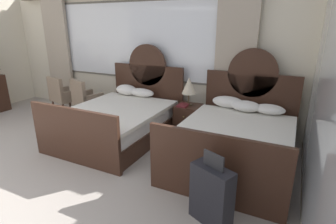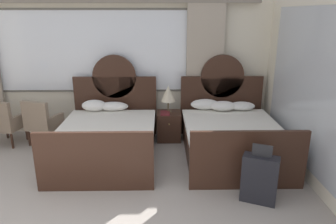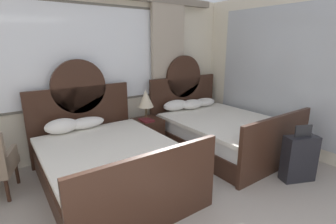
{
  "view_description": "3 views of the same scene",
  "coord_description": "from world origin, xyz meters",
  "px_view_note": "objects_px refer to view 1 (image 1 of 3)",
  "views": [
    {
      "loc": [
        3.23,
        -0.58,
        2.01
      ],
      "look_at": [
        1.51,
        2.92,
        0.71
      ],
      "focal_mm": 28.23,
      "sensor_mm": 36.0,
      "label": 1
    },
    {
      "loc": [
        1.36,
        -1.89,
        2.38
      ],
      "look_at": [
        1.45,
        3.39,
        0.71
      ],
      "focal_mm": 33.48,
      "sensor_mm": 36.0,
      "label": 2
    },
    {
      "loc": [
        -0.68,
        0.19,
        1.86
      ],
      "look_at": [
        1.56,
        3.35,
        0.79
      ],
      "focal_mm": 26.61,
      "sensor_mm": 36.0,
      "label": 3
    }
  ],
  "objects_px": {
    "nightstand_between_beds": "(188,119)",
    "bed_near_window": "(120,119)",
    "table_lamp_on_nightstand": "(189,86)",
    "suitcase_on_floor": "(211,195)",
    "armchair_by_window_centre": "(62,94)",
    "armchair_by_window_left": "(85,98)",
    "bed_near_mirror": "(236,140)",
    "book_on_nightstand": "(183,105)"
  },
  "relations": [
    {
      "from": "armchair_by_window_centre",
      "to": "suitcase_on_floor",
      "type": "height_order",
      "value": "armchair_by_window_centre"
    },
    {
      "from": "bed_near_window",
      "to": "armchair_by_window_left",
      "type": "relative_size",
      "value": 2.52
    },
    {
      "from": "armchair_by_window_centre",
      "to": "armchair_by_window_left",
      "type": "bearing_deg",
      "value": 0.18
    },
    {
      "from": "nightstand_between_beds",
      "to": "book_on_nightstand",
      "type": "height_order",
      "value": "book_on_nightstand"
    },
    {
      "from": "bed_near_mirror",
      "to": "book_on_nightstand",
      "type": "distance_m",
      "value": 1.31
    },
    {
      "from": "table_lamp_on_nightstand",
      "to": "suitcase_on_floor",
      "type": "relative_size",
      "value": 0.65
    },
    {
      "from": "nightstand_between_beds",
      "to": "bed_near_window",
      "type": "bearing_deg",
      "value": -145.69
    },
    {
      "from": "book_on_nightstand",
      "to": "bed_near_mirror",
      "type": "bearing_deg",
      "value": -28.89
    },
    {
      "from": "bed_near_window",
      "to": "bed_near_mirror",
      "type": "relative_size",
      "value": 1.0
    },
    {
      "from": "bed_near_window",
      "to": "armchair_by_window_centre",
      "type": "relative_size",
      "value": 2.52
    },
    {
      "from": "bed_near_mirror",
      "to": "suitcase_on_floor",
      "type": "relative_size",
      "value": 2.73
    },
    {
      "from": "bed_near_mirror",
      "to": "table_lamp_on_nightstand",
      "type": "bearing_deg",
      "value": 145.51
    },
    {
      "from": "nightstand_between_beds",
      "to": "table_lamp_on_nightstand",
      "type": "relative_size",
      "value": 1.04
    },
    {
      "from": "nightstand_between_beds",
      "to": "armchair_by_window_centre",
      "type": "relative_size",
      "value": 0.63
    },
    {
      "from": "bed_near_window",
      "to": "table_lamp_on_nightstand",
      "type": "height_order",
      "value": "bed_near_window"
    },
    {
      "from": "nightstand_between_beds",
      "to": "suitcase_on_floor",
      "type": "relative_size",
      "value": 0.68
    },
    {
      "from": "nightstand_between_beds",
      "to": "suitcase_on_floor",
      "type": "bearing_deg",
      "value": -62.37
    },
    {
      "from": "bed_near_window",
      "to": "armchair_by_window_left",
      "type": "height_order",
      "value": "bed_near_window"
    },
    {
      "from": "bed_near_mirror",
      "to": "armchair_by_window_left",
      "type": "height_order",
      "value": "bed_near_mirror"
    },
    {
      "from": "bed_near_mirror",
      "to": "book_on_nightstand",
      "type": "height_order",
      "value": "bed_near_mirror"
    },
    {
      "from": "nightstand_between_beds",
      "to": "armchair_by_window_left",
      "type": "height_order",
      "value": "armchair_by_window_left"
    },
    {
      "from": "book_on_nightstand",
      "to": "armchair_by_window_centre",
      "type": "xyz_separation_m",
      "value": [
        -2.99,
        -0.12,
        -0.1
      ]
    },
    {
      "from": "nightstand_between_beds",
      "to": "book_on_nightstand",
      "type": "distance_m",
      "value": 0.31
    },
    {
      "from": "bed_near_window",
      "to": "book_on_nightstand",
      "type": "relative_size",
      "value": 8.49
    },
    {
      "from": "bed_near_mirror",
      "to": "suitcase_on_floor",
      "type": "xyz_separation_m",
      "value": [
        0.08,
        -1.45,
        -0.01
      ]
    },
    {
      "from": "bed_near_window",
      "to": "suitcase_on_floor",
      "type": "xyz_separation_m",
      "value": [
        2.2,
        -1.44,
        -0.01
      ]
    },
    {
      "from": "bed_near_window",
      "to": "table_lamp_on_nightstand",
      "type": "xyz_separation_m",
      "value": [
        1.05,
        0.75,
        0.58
      ]
    },
    {
      "from": "book_on_nightstand",
      "to": "nightstand_between_beds",
      "type": "bearing_deg",
      "value": 51.3
    },
    {
      "from": "armchair_by_window_centre",
      "to": "suitcase_on_floor",
      "type": "relative_size",
      "value": 1.08
    },
    {
      "from": "table_lamp_on_nightstand",
      "to": "suitcase_on_floor",
      "type": "xyz_separation_m",
      "value": [
        1.15,
        -2.19,
        -0.59
      ]
    },
    {
      "from": "table_lamp_on_nightstand",
      "to": "suitcase_on_floor",
      "type": "distance_m",
      "value": 2.54
    },
    {
      "from": "book_on_nightstand",
      "to": "armchair_by_window_left",
      "type": "height_order",
      "value": "armchair_by_window_left"
    },
    {
      "from": "nightstand_between_beds",
      "to": "armchair_by_window_left",
      "type": "relative_size",
      "value": 0.63
    },
    {
      "from": "armchair_by_window_centre",
      "to": "table_lamp_on_nightstand",
      "type": "bearing_deg",
      "value": 4.3
    },
    {
      "from": "bed_near_mirror",
      "to": "armchair_by_window_centre",
      "type": "xyz_separation_m",
      "value": [
        -4.12,
        0.51,
        0.12
      ]
    },
    {
      "from": "book_on_nightstand",
      "to": "suitcase_on_floor",
      "type": "bearing_deg",
      "value": -59.82
    },
    {
      "from": "nightstand_between_beds",
      "to": "suitcase_on_floor",
      "type": "distance_m",
      "value": 2.44
    },
    {
      "from": "bed_near_window",
      "to": "nightstand_between_beds",
      "type": "xyz_separation_m",
      "value": [
        1.06,
        0.73,
        -0.06
      ]
    },
    {
      "from": "armchair_by_window_left",
      "to": "nightstand_between_beds",
      "type": "bearing_deg",
      "value": 4.99
    },
    {
      "from": "table_lamp_on_nightstand",
      "to": "armchair_by_window_centre",
      "type": "distance_m",
      "value": 3.1
    },
    {
      "from": "bed_near_mirror",
      "to": "nightstand_between_beds",
      "type": "height_order",
      "value": "bed_near_mirror"
    },
    {
      "from": "bed_near_mirror",
      "to": "armchair_by_window_centre",
      "type": "distance_m",
      "value": 4.16
    }
  ]
}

